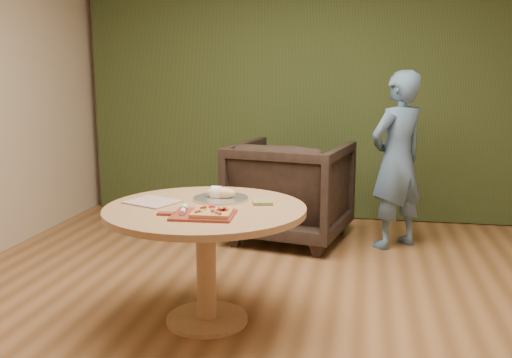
{
  "coord_description": "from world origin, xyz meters",
  "views": [
    {
      "loc": [
        0.61,
        -3.21,
        1.57
      ],
      "look_at": [
        -0.06,
        0.25,
        0.9
      ],
      "focal_mm": 40.0,
      "sensor_mm": 36.0,
      "label": 1
    }
  ],
  "objects_px": {
    "person_standing": "(397,161)",
    "armchair": "(291,186)",
    "cutlery_roll": "(184,209)",
    "pizza_paddle": "(202,215)",
    "bread_roll": "(219,193)",
    "serving_tray": "(221,198)",
    "flatbread_pizza": "(212,212)",
    "pedestal_table": "(206,229)"
  },
  "relations": [
    {
      "from": "pizza_paddle",
      "to": "flatbread_pizza",
      "type": "xyz_separation_m",
      "value": [
        0.07,
        -0.01,
        0.02
      ]
    },
    {
      "from": "flatbread_pizza",
      "to": "serving_tray",
      "type": "xyz_separation_m",
      "value": [
        -0.06,
        0.44,
        -0.02
      ]
    },
    {
      "from": "person_standing",
      "to": "flatbread_pizza",
      "type": "bearing_deg",
      "value": 19.73
    },
    {
      "from": "pedestal_table",
      "to": "bread_roll",
      "type": "relative_size",
      "value": 6.42
    },
    {
      "from": "serving_tray",
      "to": "bread_roll",
      "type": "relative_size",
      "value": 1.84
    },
    {
      "from": "pedestal_table",
      "to": "person_standing",
      "type": "xyz_separation_m",
      "value": [
        1.23,
        1.85,
        0.18
      ]
    },
    {
      "from": "serving_tray",
      "to": "armchair",
      "type": "xyz_separation_m",
      "value": [
        0.24,
        1.69,
        -0.24
      ]
    },
    {
      "from": "bread_roll",
      "to": "cutlery_roll",
      "type": "bearing_deg",
      "value": -104.34
    },
    {
      "from": "bread_roll",
      "to": "armchair",
      "type": "distance_m",
      "value": 1.73
    },
    {
      "from": "pizza_paddle",
      "to": "armchair",
      "type": "relative_size",
      "value": 0.44
    },
    {
      "from": "pedestal_table",
      "to": "flatbread_pizza",
      "type": "distance_m",
      "value": 0.31
    },
    {
      "from": "flatbread_pizza",
      "to": "serving_tray",
      "type": "distance_m",
      "value": 0.45
    },
    {
      "from": "pizza_paddle",
      "to": "armchair",
      "type": "distance_m",
      "value": 2.15
    },
    {
      "from": "bread_roll",
      "to": "armchair",
      "type": "bearing_deg",
      "value": 81.76
    },
    {
      "from": "cutlery_roll",
      "to": "person_standing",
      "type": "bearing_deg",
      "value": 45.47
    },
    {
      "from": "pedestal_table",
      "to": "flatbread_pizza",
      "type": "height_order",
      "value": "flatbread_pizza"
    },
    {
      "from": "flatbread_pizza",
      "to": "pizza_paddle",
      "type": "bearing_deg",
      "value": 173.92
    },
    {
      "from": "pedestal_table",
      "to": "cutlery_roll",
      "type": "height_order",
      "value": "cutlery_roll"
    },
    {
      "from": "pedestal_table",
      "to": "cutlery_roll",
      "type": "relative_size",
      "value": 6.25
    },
    {
      "from": "pizza_paddle",
      "to": "bread_roll",
      "type": "xyz_separation_m",
      "value": [
        -0.01,
        0.43,
        0.04
      ]
    },
    {
      "from": "cutlery_roll",
      "to": "armchair",
      "type": "relative_size",
      "value": 0.19
    },
    {
      "from": "pizza_paddle",
      "to": "serving_tray",
      "type": "xyz_separation_m",
      "value": [
        0.0,
        0.43,
        -0.0
      ]
    },
    {
      "from": "flatbread_pizza",
      "to": "cutlery_roll",
      "type": "distance_m",
      "value": 0.18
    },
    {
      "from": "pizza_paddle",
      "to": "serving_tray",
      "type": "bearing_deg",
      "value": 86.13
    },
    {
      "from": "person_standing",
      "to": "armchair",
      "type": "bearing_deg",
      "value": -44.62
    },
    {
      "from": "serving_tray",
      "to": "bread_roll",
      "type": "height_order",
      "value": "bread_roll"
    },
    {
      "from": "pizza_paddle",
      "to": "bread_roll",
      "type": "bearing_deg",
      "value": 87.3
    },
    {
      "from": "bread_roll",
      "to": "person_standing",
      "type": "xyz_separation_m",
      "value": [
        1.2,
        1.64,
        -0.01
      ]
    },
    {
      "from": "serving_tray",
      "to": "pizza_paddle",
      "type": "bearing_deg",
      "value": -90.24
    },
    {
      "from": "serving_tray",
      "to": "armchair",
      "type": "height_order",
      "value": "armchair"
    },
    {
      "from": "armchair",
      "to": "person_standing",
      "type": "xyz_separation_m",
      "value": [
        0.95,
        -0.04,
        0.27
      ]
    },
    {
      "from": "person_standing",
      "to": "serving_tray",
      "type": "bearing_deg",
      "value": 12.2
    },
    {
      "from": "serving_tray",
      "to": "bread_roll",
      "type": "xyz_separation_m",
      "value": [
        -0.01,
        0.0,
        0.04
      ]
    },
    {
      "from": "pedestal_table",
      "to": "armchair",
      "type": "distance_m",
      "value": 1.92
    },
    {
      "from": "flatbread_pizza",
      "to": "person_standing",
      "type": "bearing_deg",
      "value": 61.7
    },
    {
      "from": "pizza_paddle",
      "to": "flatbread_pizza",
      "type": "relative_size",
      "value": 1.95
    },
    {
      "from": "flatbread_pizza",
      "to": "armchair",
      "type": "xyz_separation_m",
      "value": [
        0.17,
        2.13,
        -0.26
      ]
    },
    {
      "from": "pedestal_table",
      "to": "serving_tray",
      "type": "xyz_separation_m",
      "value": [
        0.05,
        0.21,
        0.15
      ]
    },
    {
      "from": "pedestal_table",
      "to": "cutlery_roll",
      "type": "xyz_separation_m",
      "value": [
        -0.07,
        -0.21,
        0.17
      ]
    },
    {
      "from": "bread_roll",
      "to": "person_standing",
      "type": "height_order",
      "value": "person_standing"
    },
    {
      "from": "armchair",
      "to": "person_standing",
      "type": "relative_size",
      "value": 0.65
    },
    {
      "from": "pizza_paddle",
      "to": "serving_tray",
      "type": "distance_m",
      "value": 0.43
    }
  ]
}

